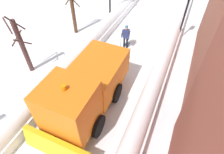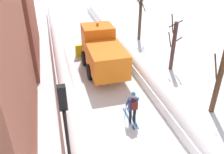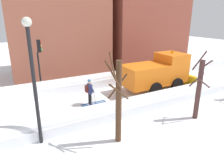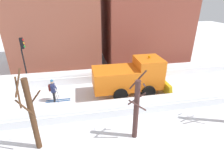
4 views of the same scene
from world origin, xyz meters
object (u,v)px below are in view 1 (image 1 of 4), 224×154
at_px(skier, 126,35).
at_px(bare_tree_near, 73,7).
at_px(bare_tree_mid, 22,46).
at_px(traffic_light_pole, 188,3).
at_px(plow_truck, 86,89).

bearing_deg(skier, bare_tree_near, -4.43).
distance_m(skier, bare_tree_mid, 6.80).
distance_m(skier, traffic_light_pole, 4.67).
height_order(traffic_light_pole, bare_tree_near, bare_tree_near).
bearing_deg(bare_tree_mid, plow_truck, 166.47).
distance_m(skier, bare_tree_near, 4.66).
distance_m(bare_tree_near, bare_tree_mid, 5.21).
bearing_deg(bare_tree_near, plow_truck, 126.27).
distance_m(plow_truck, bare_tree_mid, 5.01).
distance_m(plow_truck, skier, 6.04).
bearing_deg(traffic_light_pole, bare_tree_near, 15.22).
bearing_deg(bare_tree_mid, skier, -134.07).
relative_size(plow_truck, bare_tree_near, 1.38).
height_order(skier, traffic_light_pole, traffic_light_pole).
bearing_deg(bare_tree_near, skier, 175.57).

